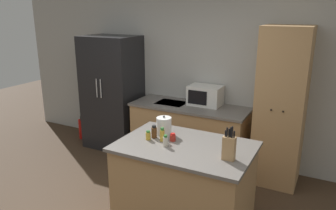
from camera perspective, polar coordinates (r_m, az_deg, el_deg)
wall_back at (r=5.01m, az=7.13°, el=5.10°), size 7.20×0.06×2.60m
refrigerator at (r=5.52m, az=-9.65°, el=2.12°), size 0.88×0.68×1.86m
back_counter at (r=4.99m, az=3.73°, el=-5.01°), size 1.75×0.69×0.90m
pantry_cabinet at (r=4.50m, az=19.07°, el=-0.42°), size 0.59×0.62×2.08m
kitchen_island at (r=3.65m, az=2.85°, el=-13.50°), size 1.41×0.94×0.91m
microwave at (r=4.86m, az=6.51°, el=1.67°), size 0.48×0.34×0.29m
knife_block at (r=3.12m, az=10.58°, el=-7.28°), size 0.12×0.07×0.34m
spice_bottle_tall_dark at (r=3.56m, az=-3.47°, el=-5.32°), size 0.05×0.05×0.10m
spice_bottle_short_red at (r=3.38m, az=-0.44°, el=-6.30°), size 0.05×0.05×0.12m
spice_bottle_amber_oil at (r=3.51m, az=-1.01°, el=-5.22°), size 0.05×0.05×0.15m
spice_bottle_green_herb at (r=3.60m, az=-2.43°, el=-4.72°), size 0.06×0.06×0.14m
spice_bottle_pale_salt at (r=3.52m, az=0.83°, el=-5.65°), size 0.06×0.06×0.09m
kettle at (r=3.69m, az=-0.71°, el=-3.65°), size 0.17×0.17×0.22m
fire_extinguisher at (r=6.15m, az=-14.67°, el=-3.97°), size 0.13×0.13×0.42m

